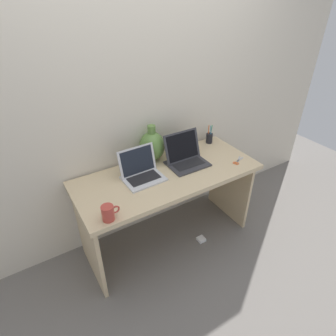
{
  "coord_description": "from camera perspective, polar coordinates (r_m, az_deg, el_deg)",
  "views": [
    {
      "loc": [
        -1.0,
        -1.63,
        2.04
      ],
      "look_at": [
        0.0,
        0.0,
        0.81
      ],
      "focal_mm": 30.11,
      "sensor_mm": 36.0,
      "label": 1
    }
  ],
  "objects": [
    {
      "name": "coffee_mug",
      "position": [
        1.88,
        -11.99,
        -8.87
      ],
      "size": [
        0.13,
        0.08,
        0.11
      ],
      "color": "#B23D33",
      "rests_on": "desk"
    },
    {
      "name": "green_vase",
      "position": [
        2.43,
        -3.25,
        4.52
      ],
      "size": [
        0.22,
        0.22,
        0.32
      ],
      "color": "#5B843D",
      "rests_on": "desk"
    },
    {
      "name": "scissors",
      "position": [
        2.52,
        13.81,
        1.23
      ],
      "size": [
        0.14,
        0.1,
        0.01
      ],
      "color": "#B7B7BC",
      "rests_on": "desk"
    },
    {
      "name": "laptop_right",
      "position": [
        2.41,
        3.45,
        2.54
      ],
      "size": [
        0.33,
        0.26,
        0.26
      ],
      "color": "#333338",
      "rests_on": "desk"
    },
    {
      "name": "pen_cup",
      "position": [
        2.77,
        8.36,
        6.07
      ],
      "size": [
        0.06,
        0.06,
        0.19
      ],
      "color": "black",
      "rests_on": "desk"
    },
    {
      "name": "desk",
      "position": [
        2.4,
        0.0,
        -4.26
      ],
      "size": [
        1.53,
        0.64,
        0.76
      ],
      "color": "#D1B78C",
      "rests_on": "ground"
    },
    {
      "name": "power_brick",
      "position": [
        2.78,
        6.71,
        -14.13
      ],
      "size": [
        0.07,
        0.07,
        0.03
      ],
      "primitive_type": "cube",
      "color": "white",
      "rests_on": "ground"
    },
    {
      "name": "back_wall",
      "position": [
        2.38,
        -4.67,
        12.05
      ],
      "size": [
        4.4,
        0.04,
        2.4
      ],
      "primitive_type": "cube",
      "color": "beige",
      "rests_on": "ground"
    },
    {
      "name": "ground_plane",
      "position": [
        2.8,
        0.0,
        -14.04
      ],
      "size": [
        6.0,
        6.0,
        0.0
      ],
      "primitive_type": "plane",
      "color": "slate"
    },
    {
      "name": "laptop_left",
      "position": [
        2.23,
        -5.56,
        -0.48
      ],
      "size": [
        0.32,
        0.25,
        0.24
      ],
      "color": "silver",
      "rests_on": "desk"
    }
  ]
}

